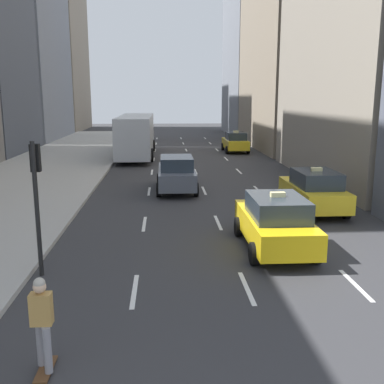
{
  "coord_description": "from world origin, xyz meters",
  "views": [
    {
      "loc": [
        0.57,
        -2.39,
        4.68
      ],
      "look_at": [
        1.52,
        12.68,
        1.49
      ],
      "focal_mm": 42.0,
      "sensor_mm": 36.0,
      "label": 1
    }
  ],
  "objects": [
    {
      "name": "sidewalk_left",
      "position": [
        -7.0,
        27.0,
        0.07
      ],
      "size": [
        8.0,
        66.0,
        0.15
      ],
      "primitive_type": "cube",
      "color": "#ADAAA3",
      "rests_on": "ground"
    },
    {
      "name": "sedan_black_near",
      "position": [
        1.2,
        20.03,
        0.91
      ],
      "size": [
        2.02,
        4.53,
        1.79
      ],
      "color": "#565B66",
      "rests_on": "ground"
    },
    {
      "name": "skateboarder",
      "position": [
        -1.54,
        4.75,
        0.96
      ],
      "size": [
        0.36,
        0.8,
        1.75
      ],
      "color": "brown",
      "rests_on": "ground"
    },
    {
      "name": "traffic_light_pole",
      "position": [
        -2.75,
        9.26,
        2.41
      ],
      "size": [
        0.24,
        0.42,
        3.6
      ],
      "color": "black",
      "rests_on": "ground"
    },
    {
      "name": "city_bus",
      "position": [
        -1.61,
        33.91,
        1.79
      ],
      "size": [
        2.8,
        11.61,
        3.25
      ],
      "color": "#B7BCC1",
      "rests_on": "ground"
    },
    {
      "name": "taxi_lead",
      "position": [
        6.8,
        15.57,
        0.88
      ],
      "size": [
        2.02,
        4.4,
        1.87
      ],
      "color": "yellow",
      "rests_on": "ground"
    },
    {
      "name": "taxi_second",
      "position": [
        4.0,
        10.88,
        0.88
      ],
      "size": [
        2.02,
        4.4,
        1.87
      ],
      "color": "yellow",
      "rests_on": "ground"
    },
    {
      "name": "taxi_third",
      "position": [
        6.8,
        36.33,
        0.88
      ],
      "size": [
        2.02,
        4.4,
        1.87
      ],
      "color": "yellow",
      "rests_on": "ground"
    },
    {
      "name": "lane_markings",
      "position": [
        2.6,
        23.0,
        0.01
      ],
      "size": [
        5.72,
        56.0,
        0.01
      ],
      "color": "white",
      "rests_on": "ground"
    }
  ]
}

